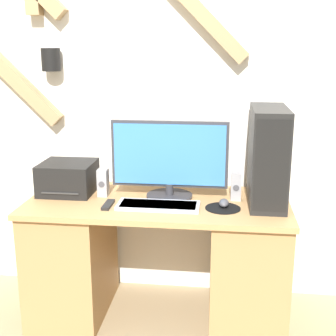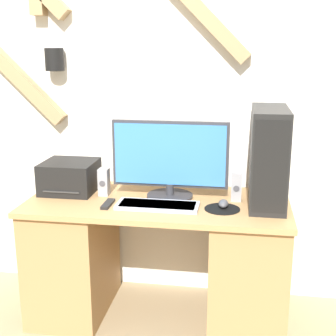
{
  "view_description": "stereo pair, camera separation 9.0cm",
  "coord_description": "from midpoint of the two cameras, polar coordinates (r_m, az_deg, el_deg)",
  "views": [
    {
      "loc": [
        0.35,
        -2.09,
        1.54
      ],
      "look_at": [
        0.06,
        0.32,
        0.9
      ],
      "focal_mm": 50.0,
      "sensor_mm": 36.0,
      "label": 1
    },
    {
      "loc": [
        0.44,
        -2.08,
        1.54
      ],
      "look_at": [
        0.06,
        0.32,
        0.9
      ],
      "focal_mm": 50.0,
      "sensor_mm": 36.0,
      "label": 2
    }
  ],
  "objects": [
    {
      "name": "wall_back",
      "position": [
        2.82,
        0.68,
        11.21
      ],
      "size": [
        6.4,
        0.16,
        2.7
      ],
      "color": "white",
      "rests_on": "ground_plane"
    },
    {
      "name": "desk",
      "position": [
        2.71,
        -0.25,
        -10.82
      ],
      "size": [
        1.43,
        0.64,
        0.71
      ],
      "color": "tan",
      "rests_on": "ground_plane"
    },
    {
      "name": "monitor",
      "position": [
        2.57,
        1.24,
        1.12
      ],
      "size": [
        0.65,
        0.26,
        0.43
      ],
      "color": "#333338",
      "rests_on": "desk"
    },
    {
      "name": "keyboard",
      "position": [
        2.47,
        -0.23,
        -4.57
      ],
      "size": [
        0.43,
        0.17,
        0.02
      ],
      "color": "silver",
      "rests_on": "desk"
    },
    {
      "name": "mousepad",
      "position": [
        2.47,
        7.67,
        -4.97
      ],
      "size": [
        0.19,
        0.19,
        0.0
      ],
      "color": "black",
      "rests_on": "desk"
    },
    {
      "name": "mouse",
      "position": [
        2.48,
        7.8,
        -4.33
      ],
      "size": [
        0.05,
        0.09,
        0.04
      ],
      "color": "#4C4C51",
      "rests_on": "mousepad"
    },
    {
      "name": "computer_tower",
      "position": [
        2.53,
        13.12,
        1.34
      ],
      "size": [
        0.19,
        0.47,
        0.52
      ],
      "color": "black",
      "rests_on": "desk"
    },
    {
      "name": "printer",
      "position": [
        2.76,
        -10.99,
        -1.06
      ],
      "size": [
        0.3,
        0.29,
        0.18
      ],
      "color": "black",
      "rests_on": "desk"
    },
    {
      "name": "speaker_left",
      "position": [
        2.67,
        -6.86,
        -1.71
      ],
      "size": [
        0.06,
        0.07,
        0.15
      ],
      "color": "#99999E",
      "rests_on": "desk"
    },
    {
      "name": "speaker_right",
      "position": [
        2.59,
        9.33,
        -2.29
      ],
      "size": [
        0.06,
        0.07,
        0.15
      ],
      "color": "#99999E",
      "rests_on": "desk"
    },
    {
      "name": "remote_control",
      "position": [
        2.51,
        -6.34,
        -4.39
      ],
      "size": [
        0.04,
        0.15,
        0.02
      ],
      "color": "black",
      "rests_on": "desk"
    }
  ]
}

